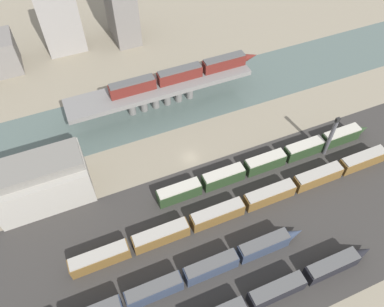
% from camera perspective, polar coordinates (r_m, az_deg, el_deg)
% --- Properties ---
extents(ground_plane, '(400.00, 400.00, 0.00)m').
position_cam_1_polar(ground_plane, '(96.77, -0.26, -0.68)').
color(ground_plane, gray).
extents(railbed_yard, '(280.00, 42.00, 0.01)m').
position_cam_1_polar(railbed_yard, '(85.04, 6.14, -12.32)').
color(railbed_yard, '#33302D').
rests_on(railbed_yard, ground).
extents(river_water, '(320.00, 21.27, 0.01)m').
position_cam_1_polar(river_water, '(110.84, -4.63, 7.38)').
color(river_water, '#4C5B56').
rests_on(river_water, ground).
extents(bridge, '(52.71, 9.02, 7.66)m').
position_cam_1_polar(bridge, '(106.73, -4.84, 9.82)').
color(bridge, slate).
rests_on(bridge, ground).
extents(train_on_bridge, '(44.55, 2.84, 3.66)m').
position_cam_1_polar(train_on_bridge, '(106.58, -1.10, 12.19)').
color(train_on_bridge, '#5B1E19').
rests_on(train_on_bridge, bridge).
extents(train_yard_mid, '(64.22, 2.76, 4.07)m').
position_cam_1_polar(train_yard_mid, '(78.01, -4.90, -19.77)').
color(train_yard_mid, '#2D384C').
rests_on(train_yard_mid, ground).
extents(train_yard_far, '(84.09, 2.99, 3.82)m').
position_cam_1_polar(train_yard_far, '(87.68, 8.79, -7.35)').
color(train_yard_far, brown).
rests_on(train_yard_far, ground).
extents(train_yard_outer, '(60.37, 3.02, 3.88)m').
position_cam_1_polar(train_yard_outer, '(95.70, 11.71, -1.11)').
color(train_yard_outer, '#23381E').
rests_on(train_yard_outer, ground).
extents(warehouse_building, '(21.07, 12.10, 12.17)m').
position_cam_1_polar(warehouse_building, '(91.86, -22.06, -3.94)').
color(warehouse_building, '#9E998E').
rests_on(warehouse_building, ground).
extents(signal_tower, '(1.00, 0.96, 12.79)m').
position_cam_1_polar(signal_tower, '(99.30, 20.36, 2.39)').
color(signal_tower, '#4C4C51').
rests_on(signal_tower, ground).
extents(city_block_center, '(8.18, 11.81, 10.96)m').
position_cam_1_polar(city_block_center, '(134.60, -26.81, 13.53)').
color(city_block_center, slate).
rests_on(city_block_center, ground).
extents(city_block_right, '(12.24, 9.71, 21.68)m').
position_cam_1_polar(city_block_right, '(134.22, -19.60, 18.82)').
color(city_block_right, gray).
rests_on(city_block_right, ground).
extents(city_block_far_right, '(8.00, 15.49, 20.36)m').
position_cam_1_polar(city_block_far_right, '(135.39, -10.75, 20.74)').
color(city_block_far_right, slate).
rests_on(city_block_far_right, ground).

